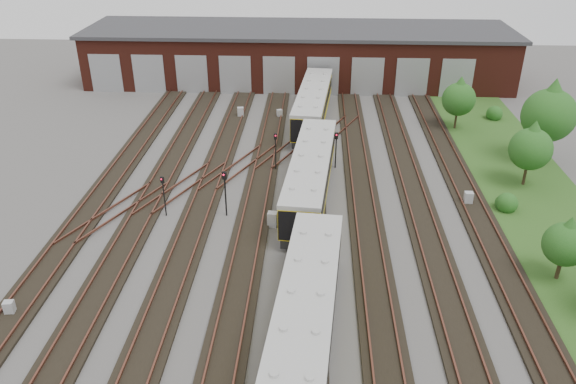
{
  "coord_description": "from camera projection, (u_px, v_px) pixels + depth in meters",
  "views": [
    {
      "loc": [
        2.23,
        -28.42,
        20.4
      ],
      "look_at": [
        0.46,
        6.21,
        2.0
      ],
      "focal_mm": 35.0,
      "sensor_mm": 36.0,
      "label": 1
    }
  ],
  "objects": [
    {
      "name": "signal_mast_1",
      "position": [
        164.0,
        191.0,
        39.42
      ],
      "size": [
        0.27,
        0.26,
        3.09
      ],
      "rotation": [
        0.0,
        0.0,
        -0.42
      ],
      "color": "black",
      "rests_on": "ground"
    },
    {
      "name": "relay_cabinet_4",
      "position": [
        468.0,
        198.0,
        41.54
      ],
      "size": [
        0.62,
        0.52,
        1.01
      ],
      "primitive_type": "cube",
      "rotation": [
        0.0,
        0.0,
        -0.03
      ],
      "color": "#A8AAAD",
      "rests_on": "ground"
    },
    {
      "name": "relay_cabinet_0",
      "position": [
        10.0,
        308.0,
        30.62
      ],
      "size": [
        0.58,
        0.5,
        0.88
      ],
      "primitive_type": "cube",
      "rotation": [
        0.0,
        0.0,
        0.13
      ],
      "color": "#A8AAAD",
      "rests_on": "ground"
    },
    {
      "name": "signal_mast_2",
      "position": [
        276.0,
        147.0,
        45.85
      ],
      "size": [
        0.27,
        0.25,
        3.35
      ],
      "rotation": [
        0.0,
        0.0,
        0.1
      ],
      "color": "black",
      "rests_on": "ground"
    },
    {
      "name": "metro_train",
      "position": [
        311.0,
        175.0,
        41.74
      ],
      "size": [
        4.01,
        47.47,
        3.16
      ],
      "rotation": [
        0.0,
        0.0,
        -0.08
      ],
      "color": "black",
      "rests_on": "ground"
    },
    {
      "name": "relay_cabinet_3",
      "position": [
        280.0,
        114.0,
        57.85
      ],
      "size": [
        0.65,
        0.61,
        0.87
      ],
      "primitive_type": "cube",
      "rotation": [
        0.0,
        0.0,
        0.41
      ],
      "color": "#A8AAAD",
      "rests_on": "ground"
    },
    {
      "name": "relay_cabinet_1",
      "position": [
        241.0,
        112.0,
        57.91
      ],
      "size": [
        0.69,
        0.6,
        1.05
      ],
      "primitive_type": "cube",
      "rotation": [
        0.0,
        0.0,
        0.13
      ],
      "color": "#A8AAAD",
      "rests_on": "ground"
    },
    {
      "name": "tree_0",
      "position": [
        459.0,
        95.0,
        53.76
      ],
      "size": [
        3.19,
        3.19,
        5.29
      ],
      "color": "#312516",
      "rests_on": "ground"
    },
    {
      "name": "signal_mast_0",
      "position": [
        225.0,
        188.0,
        39.3
      ],
      "size": [
        0.32,
        0.31,
        3.47
      ],
      "rotation": [
        0.0,
        0.0,
        -0.31
      ],
      "color": "black",
      "rests_on": "ground"
    },
    {
      "name": "bush_2",
      "position": [
        495.0,
        112.0,
        57.3
      ],
      "size": [
        1.63,
        1.63,
        1.63
      ],
      "primitive_type": "sphere",
      "color": "#1A4E16",
      "rests_on": "ground"
    },
    {
      "name": "tree_3",
      "position": [
        567.0,
        240.0,
        32.4
      ],
      "size": [
        2.61,
        2.61,
        4.32
      ],
      "color": "#312516",
      "rests_on": "ground"
    },
    {
      "name": "track_network",
      "position": [
        273.0,
        260.0,
        35.21
      ],
      "size": [
        30.4,
        70.0,
        0.33
      ],
      "color": "black",
      "rests_on": "ground"
    },
    {
      "name": "relay_cabinet_2",
      "position": [
        272.0,
        219.0,
        38.79
      ],
      "size": [
        0.71,
        0.61,
        1.08
      ],
      "primitive_type": "cube",
      "rotation": [
        0.0,
        0.0,
        -0.12
      ],
      "color": "#A8AAAD",
      "rests_on": "ground"
    },
    {
      "name": "tree_1",
      "position": [
        532.0,
        144.0,
        42.98
      ],
      "size": [
        3.28,
        3.28,
        5.43
      ],
      "color": "#312516",
      "rests_on": "ground"
    },
    {
      "name": "bush_1",
      "position": [
        507.0,
        200.0,
        40.69
      ],
      "size": [
        1.56,
        1.56,
        1.56
      ],
      "primitive_type": "sphere",
      "color": "#1A4E16",
      "rests_on": "ground"
    },
    {
      "name": "tree_2",
      "position": [
        550.0,
        109.0,
        46.34
      ],
      "size": [
        4.45,
        4.45,
        7.37
      ],
      "color": "#312516",
      "rests_on": "ground"
    },
    {
      "name": "ground",
      "position": [
        276.0,
        267.0,
        34.73
      ],
      "size": [
        120.0,
        120.0,
        0.0
      ],
      "primitive_type": "plane",
      "color": "#474442",
      "rests_on": "ground"
    },
    {
      "name": "grass_verge",
      "position": [
        534.0,
        197.0,
        42.68
      ],
      "size": [
        8.0,
        55.0,
        0.05
      ],
      "primitive_type": "cube",
      "color": "#284C19",
      "rests_on": "ground"
    },
    {
      "name": "bush_0",
      "position": [
        504.0,
        201.0,
        40.99
      ],
      "size": [
        1.25,
        1.25,
        1.25
      ],
      "primitive_type": "sphere",
      "color": "#1A4E16",
      "rests_on": "ground"
    },
    {
      "name": "maintenance_shed",
      "position": [
        298.0,
        54.0,
        68.5
      ],
      "size": [
        51.0,
        12.5,
        6.35
      ],
      "color": "#501D14",
      "rests_on": "ground"
    },
    {
      "name": "signal_mast_3",
      "position": [
        336.0,
        145.0,
        46.48
      ],
      "size": [
        0.28,
        0.27,
        3.16
      ],
      "rotation": [
        0.0,
        0.0,
        -0.08
      ],
      "color": "black",
      "rests_on": "ground"
    }
  ]
}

